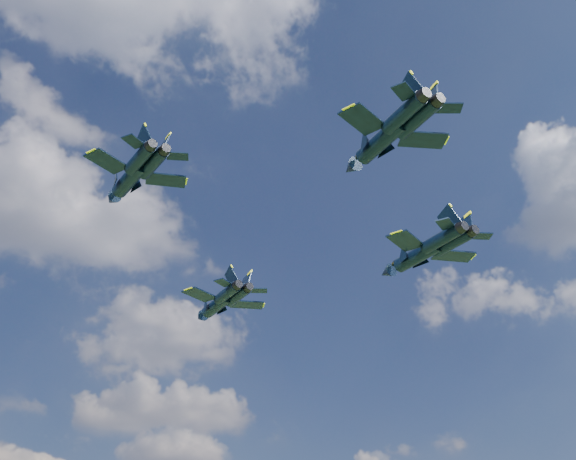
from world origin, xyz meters
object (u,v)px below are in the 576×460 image
Objects in this scene: jet_lead at (216,305)px; jet_right at (415,256)px; jet_slot at (379,142)px; jet_left at (128,180)px.

jet_right is (22.11, -16.93, 3.10)m from jet_lead.
jet_right is 26.72m from jet_slot.
jet_left is at bearing -179.57° from jet_right.
jet_slot is (6.87, -38.88, 2.96)m from jet_lead.
jet_left is (-15.49, -26.54, 1.56)m from jet_lead.
jet_left is 38.84m from jet_right.
jet_left is 0.79× the size of jet_right.
jet_right is at bearing 45.64° from jet_slot.
jet_lead is 0.88× the size of jet_right.
jet_lead is 1.01× the size of jet_slot.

